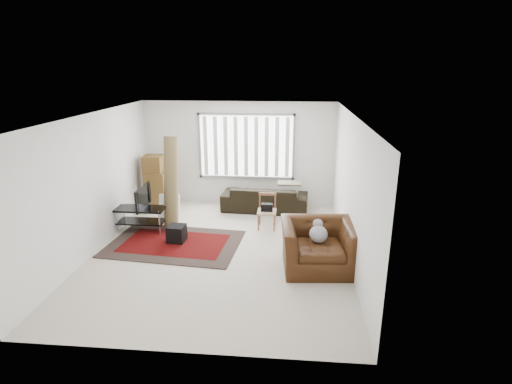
% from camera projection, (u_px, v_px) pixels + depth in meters
% --- Properties ---
extents(room, '(6.00, 6.02, 2.71)m').
position_uv_depth(room, '(224.00, 160.00, 7.99)').
color(room, beige).
rests_on(room, ground).
extents(persian_rug, '(2.82, 2.01, 0.02)m').
position_uv_depth(persian_rug, '(175.00, 244.00, 8.34)').
color(persian_rug, black).
rests_on(persian_rug, ground).
extents(tv_stand, '(1.08, 0.48, 0.54)m').
position_uv_depth(tv_stand, '(141.00, 214.00, 8.92)').
color(tv_stand, black).
rests_on(tv_stand, ground).
extents(tv, '(0.11, 0.87, 0.50)m').
position_uv_depth(tv, '(139.00, 197.00, 8.80)').
color(tv, black).
rests_on(tv, tv_stand).
extents(subwoofer, '(0.38, 0.38, 0.35)m').
position_uv_depth(subwoofer, '(177.00, 233.00, 8.38)').
color(subwoofer, black).
rests_on(subwoofer, persian_rug).
extents(moving_boxes, '(0.59, 0.55, 1.40)m').
position_uv_depth(moving_boxes, '(155.00, 184.00, 10.21)').
color(moving_boxes, brown).
rests_on(moving_boxes, ground).
extents(white_flatpack, '(0.50, 0.21, 0.62)m').
position_uv_depth(white_flatpack, '(169.00, 207.00, 9.57)').
color(white_flatpack, silver).
rests_on(white_flatpack, ground).
extents(rolled_rug, '(0.32, 0.73, 2.07)m').
position_uv_depth(rolled_rug, '(171.00, 182.00, 9.04)').
color(rolled_rug, brown).
rests_on(rolled_rug, ground).
extents(sofa, '(2.22, 1.08, 0.83)m').
position_uv_depth(sofa, '(265.00, 194.00, 10.18)').
color(sofa, black).
rests_on(sofa, ground).
extents(side_chair, '(0.42, 0.42, 0.79)m').
position_uv_depth(side_chair, '(267.00, 210.00, 9.06)').
color(side_chair, '#9B7E65').
rests_on(side_chair, ground).
extents(armchair, '(1.42, 1.26, 0.98)m').
position_uv_depth(armchair, '(319.00, 243.00, 7.24)').
color(armchair, '#3C1F0C').
rests_on(armchair, ground).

